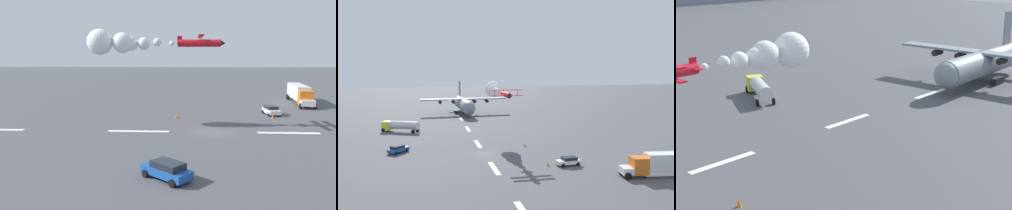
% 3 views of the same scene
% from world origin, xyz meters
% --- Properties ---
extents(ground_plane, '(440.00, 440.00, 0.00)m').
position_xyz_m(ground_plane, '(0.00, 0.00, 0.00)').
color(ground_plane, '#4C4C51').
rests_on(ground_plane, ground).
extents(runway_stripe_3, '(8.00, 0.90, 0.01)m').
position_xyz_m(runway_stripe_3, '(-9.74, 0.00, 0.01)').
color(runway_stripe_3, white).
rests_on(runway_stripe_3, ground).
extents(runway_stripe_4, '(8.00, 0.90, 0.01)m').
position_xyz_m(runway_stripe_4, '(9.74, 0.00, 0.01)').
color(runway_stripe_4, white).
rests_on(runway_stripe_4, ground).
extents(stunt_biplane_red, '(19.43, 6.66, 3.65)m').
position_xyz_m(stunt_biplane_red, '(12.80, -4.50, 11.68)').
color(stunt_biplane_red, red).
extents(semi_truck_orange, '(4.85, 15.90, 3.70)m').
position_xyz_m(semi_truck_orange, '(-20.03, -26.77, 2.14)').
color(semi_truck_orange, silver).
rests_on(semi_truck_orange, ground).
extents(followme_car_yellow, '(2.38, 4.33, 1.52)m').
position_xyz_m(followme_car_yellow, '(-10.79, -13.00, 0.81)').
color(followme_car_yellow, white).
rests_on(followme_car_yellow, ground).
extents(airport_staff_sedan, '(4.46, 4.22, 1.52)m').
position_xyz_m(airport_staff_sedan, '(5.13, 16.70, 0.81)').
color(airport_staff_sedan, '#194CA5').
rests_on(airport_staff_sedan, ground).
extents(traffic_cone_near, '(0.44, 0.44, 0.75)m').
position_xyz_m(traffic_cone_near, '(-10.16, -9.46, 0.38)').
color(traffic_cone_near, orange).
rests_on(traffic_cone_near, ground).
extents(traffic_cone_far, '(0.44, 0.44, 0.75)m').
position_xyz_m(traffic_cone_far, '(4.92, -9.47, 0.38)').
color(traffic_cone_far, orange).
rests_on(traffic_cone_far, ground).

